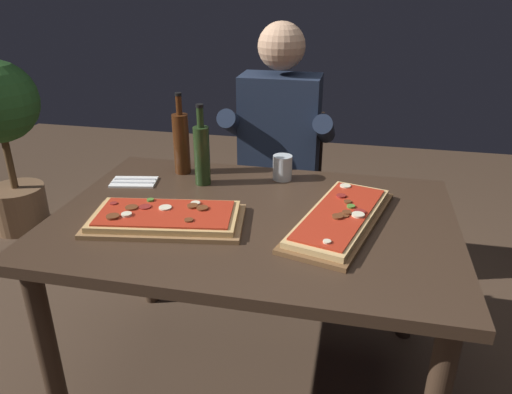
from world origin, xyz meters
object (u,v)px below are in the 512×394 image
at_px(wine_bottle_dark, 202,153).
at_px(diner_chair, 281,187).
at_px(potted_plant_corner, 2,127).
at_px(pizza_rectangular_left, 340,218).
at_px(tumbler_near_camera, 282,169).
at_px(pizza_rectangular_front, 166,218).
at_px(dining_table, 253,239).
at_px(oil_bottle_amber, 181,142).
at_px(seated_diner, 278,149).

bearing_deg(wine_bottle_dark, diner_chair, 70.04).
xyz_separation_m(diner_chair, potted_plant_corner, (-1.74, 0.11, 0.19)).
relative_size(pizza_rectangular_left, wine_bottle_dark, 1.91).
bearing_deg(potted_plant_corner, pizza_rectangular_left, -24.68).
bearing_deg(diner_chair, tumbler_near_camera, -80.38).
distance_m(tumbler_near_camera, potted_plant_corner, 1.92).
bearing_deg(potted_plant_corner, tumbler_near_camera, -18.36).
distance_m(pizza_rectangular_left, wine_bottle_dark, 0.62).
height_order(pizza_rectangular_front, wine_bottle_dark, wine_bottle_dark).
bearing_deg(tumbler_near_camera, diner_chair, 99.62).
height_order(dining_table, pizza_rectangular_front, pizza_rectangular_front).
xyz_separation_m(pizza_rectangular_front, wine_bottle_dark, (0.02, 0.36, 0.11)).
bearing_deg(pizza_rectangular_left, dining_table, -178.46).
bearing_deg(tumbler_near_camera, oil_bottle_amber, -177.99).
bearing_deg(dining_table, tumbler_near_camera, 83.04).
bearing_deg(oil_bottle_amber, pizza_rectangular_front, -76.92).
bearing_deg(seated_diner, diner_chair, 90.00).
bearing_deg(wine_bottle_dark, seated_diner, 65.69).
relative_size(dining_table, diner_chair, 1.61).
xyz_separation_m(diner_chair, seated_diner, (0.00, -0.12, 0.26)).
bearing_deg(pizza_rectangular_left, seated_diner, 115.22).
distance_m(pizza_rectangular_front, potted_plant_corner, 1.85).
relative_size(pizza_rectangular_left, oil_bottle_amber, 1.82).
relative_size(dining_table, pizza_rectangular_front, 2.49).
bearing_deg(pizza_rectangular_front, potted_plant_corner, 144.14).
bearing_deg(dining_table, diner_chair, 92.69).
bearing_deg(diner_chair, oil_bottle_amber, -124.05).
relative_size(pizza_rectangular_left, potted_plant_corner, 0.58).
bearing_deg(wine_bottle_dark, potted_plant_corner, 154.56).
height_order(pizza_rectangular_left, potted_plant_corner, potted_plant_corner).
xyz_separation_m(dining_table, wine_bottle_dark, (-0.26, 0.24, 0.22)).
xyz_separation_m(pizza_rectangular_left, diner_chair, (-0.34, 0.85, -0.27)).
relative_size(pizza_rectangular_front, tumbler_near_camera, 5.50).
xyz_separation_m(pizza_rectangular_left, wine_bottle_dark, (-0.56, 0.24, 0.11)).
relative_size(wine_bottle_dark, seated_diner, 0.25).
bearing_deg(oil_bottle_amber, dining_table, -41.76).
relative_size(pizza_rectangular_front, wine_bottle_dark, 1.72).
height_order(pizza_rectangular_front, pizza_rectangular_left, same).
bearing_deg(potted_plant_corner, seated_diner, -7.48).
relative_size(dining_table, tumbler_near_camera, 13.71).
height_order(diner_chair, seated_diner, seated_diner).
distance_m(oil_bottle_amber, seated_diner, 0.54).
xyz_separation_m(dining_table, potted_plant_corner, (-1.78, 0.96, 0.04)).
distance_m(tumbler_near_camera, diner_chair, 0.58).
relative_size(wine_bottle_dark, oil_bottle_amber, 0.95).
distance_m(seated_diner, potted_plant_corner, 1.75).
bearing_deg(potted_plant_corner, dining_table, -28.47).
height_order(wine_bottle_dark, tumbler_near_camera, wine_bottle_dark).
height_order(dining_table, pizza_rectangular_left, pizza_rectangular_left).
height_order(seated_diner, potted_plant_corner, seated_diner).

